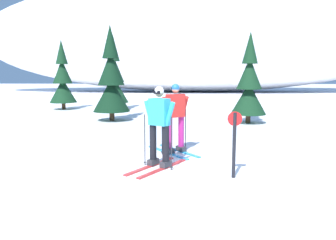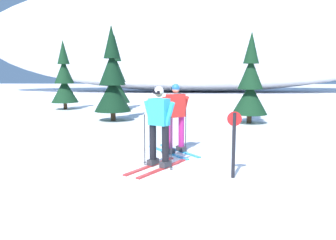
% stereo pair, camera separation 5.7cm
% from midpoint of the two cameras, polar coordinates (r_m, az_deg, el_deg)
% --- Properties ---
extents(ground_plane, '(120.00, 120.00, 0.00)m').
position_cam_midpoint_polar(ground_plane, '(7.43, 3.25, -7.91)').
color(ground_plane, white).
extents(skier_cyan_jacket, '(1.26, 1.67, 1.76)m').
position_cam_midpoint_polar(skier_cyan_jacket, '(7.16, -1.78, -0.89)').
color(skier_cyan_jacket, red).
rests_on(skier_cyan_jacket, ground).
extents(skier_red_jacket, '(1.41, 1.68, 1.78)m').
position_cam_midpoint_polar(skier_red_jacket, '(8.45, 1.06, 0.58)').
color(skier_red_jacket, '#2893CC').
rests_on(skier_red_jacket, ground).
extents(pine_tree_far_left, '(1.52, 1.52, 3.93)m').
position_cam_midpoint_polar(pine_tree_far_left, '(19.91, -17.75, 6.48)').
color(pine_tree_far_left, '#47301E').
rests_on(pine_tree_far_left, ground).
extents(pine_tree_center_left, '(1.61, 1.61, 4.17)m').
position_cam_midpoint_polar(pine_tree_center_left, '(18.95, -9.39, 6.99)').
color(pine_tree_center_left, '#47301E').
rests_on(pine_tree_center_left, ground).
extents(pine_tree_center_right, '(1.58, 1.58, 4.10)m').
position_cam_midpoint_polar(pine_tree_center_right, '(14.54, -9.86, 6.60)').
color(pine_tree_center_right, '#47301E').
rests_on(pine_tree_center_right, ground).
extents(pine_tree_far_right, '(1.44, 1.44, 3.73)m').
position_cam_midpoint_polar(pine_tree_far_right, '(14.01, 13.65, 5.81)').
color(pine_tree_far_right, '#47301E').
rests_on(pine_tree_far_right, ground).
extents(snow_ridge_background, '(48.92, 14.23, 12.15)m').
position_cam_midpoint_polar(snow_ridge_background, '(37.95, 4.94, 14.06)').
color(snow_ridge_background, white).
rests_on(snow_ridge_background, ground).
extents(trail_marker_post, '(0.28, 0.07, 1.31)m').
position_cam_midpoint_polar(trail_marker_post, '(6.57, 11.08, -3.43)').
color(trail_marker_post, black).
rests_on(trail_marker_post, ground).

